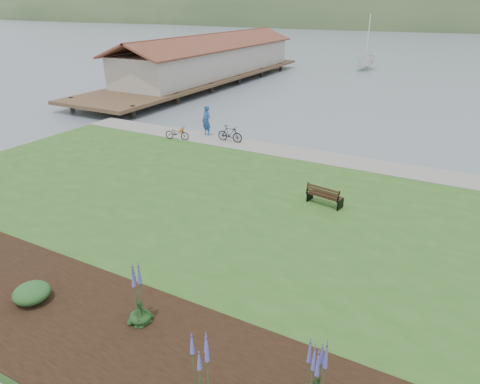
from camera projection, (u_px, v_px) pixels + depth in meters
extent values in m
plane|color=slate|center=(263.00, 208.00, 19.59)|extent=(600.00, 600.00, 0.00)
cube|color=#2C591F|center=(243.00, 222.00, 17.90)|extent=(34.00, 20.00, 0.40)
cube|color=gray|center=(314.00, 156.00, 24.97)|extent=(34.00, 2.20, 0.03)
cube|color=black|center=(201.00, 377.00, 10.24)|extent=(24.00, 4.40, 0.04)
cube|color=#4C3826|center=(204.00, 77.00, 48.84)|extent=(8.00, 36.00, 0.30)
cube|color=#B2ADA3|center=(213.00, 60.00, 49.77)|extent=(6.40, 28.00, 3.00)
cube|color=black|center=(325.00, 195.00, 18.84)|extent=(1.61, 0.80, 0.05)
cube|color=black|center=(322.00, 192.00, 18.52)|extent=(1.54, 0.41, 0.48)
cube|color=black|center=(310.00, 196.00, 19.36)|extent=(0.15, 0.53, 0.42)
cube|color=black|center=(340.00, 205.00, 18.50)|extent=(0.15, 0.53, 0.42)
imported|color=#1E4A8A|center=(206.00, 118.00, 28.38)|extent=(0.99, 0.81, 2.35)
imported|color=black|center=(177.00, 133.00, 27.84)|extent=(0.90, 1.73, 0.86)
imported|color=black|center=(230.00, 134.00, 27.36)|extent=(0.53, 1.75, 1.05)
imported|color=silver|center=(364.00, 70.00, 59.65)|extent=(9.43, 9.58, 23.26)
cube|color=orange|center=(182.00, 131.00, 29.37)|extent=(0.23, 0.29, 0.27)
cone|color=#4747A5|center=(201.00, 361.00, 8.90)|extent=(0.36, 0.36, 2.09)
cone|color=#4747A5|center=(319.00, 363.00, 9.16)|extent=(0.40, 0.40, 1.60)
ellipsoid|color=#143714|center=(140.00, 317.00, 11.93)|extent=(0.62, 0.62, 0.31)
cone|color=#4747A5|center=(136.00, 283.00, 11.47)|extent=(0.40, 0.40, 1.95)
ellipsoid|color=#1E4C21|center=(32.00, 293.00, 12.72)|extent=(1.07, 1.07, 0.54)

